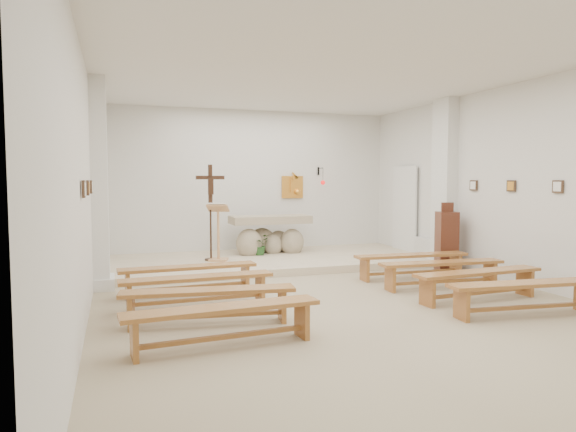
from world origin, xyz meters
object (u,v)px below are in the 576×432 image
object	(u,v)px
altar	(269,237)
bench_right_second	(442,268)
bench_right_fourth	(525,291)
lectern	(218,232)
bench_left_second	(197,284)
bench_right_third	(479,278)
bench_right_front	(412,260)
bench_left_front	(189,273)
bench_left_fourth	(223,317)
crucifix_stand	(211,205)
donation_pedestal	(447,241)
bench_left_third	(209,298)

from	to	relation	value
altar	bench_right_second	bearing A→B (deg)	-65.99
altar	bench_right_fourth	bearing A→B (deg)	-73.26
altar	bench_right_fourth	size ratio (longest dim) A/B	0.83
lectern	bench_left_second	size ratio (longest dim) A/B	0.56
altar	bench_right_fourth	xyz separation A→B (m)	(1.84, -5.83, -0.17)
bench_right_third	bench_right_front	bearing A→B (deg)	86.48
altar	bench_left_front	distance (m)	3.80
bench_left_front	bench_left_fourth	distance (m)	2.77
bench_right_second	crucifix_stand	bearing A→B (deg)	139.26
crucifix_stand	bench_right_front	world-z (taller)	crucifix_stand
bench_right_front	bench_left_fourth	world-z (taller)	same
donation_pedestal	bench_left_front	xyz separation A→B (m)	(-5.15, -0.41, -0.26)
bench_right_second	bench_right_third	bearing A→B (deg)	-85.56
bench_right_front	bench_left_third	bearing A→B (deg)	-152.42
altar	bench_right_second	xyz separation A→B (m)	(1.84, -3.98, -0.17)
bench_left_fourth	crucifix_stand	bearing A→B (deg)	76.73
bench_left_second	bench_left_fourth	world-z (taller)	same
bench_left_second	bench_left_fourth	bearing A→B (deg)	-92.15
bench_right_front	bench_left_fourth	bearing A→B (deg)	-142.61
bench_right_fourth	lectern	bearing A→B (deg)	128.05
lectern	bench_right_second	world-z (taller)	lectern
crucifix_stand	bench_right_third	xyz separation A→B (m)	(3.30, -4.25, -0.96)
donation_pedestal	bench_left_third	world-z (taller)	donation_pedestal
bench_left_third	bench_right_third	xyz separation A→B (m)	(4.09, 0.00, 0.00)
bench_left_third	crucifix_stand	bearing A→B (deg)	87.03
bench_right_second	bench_right_fourth	xyz separation A→B (m)	(0.00, -1.85, 0.00)
lectern	altar	bearing A→B (deg)	51.75
altar	bench_left_second	xyz separation A→B (m)	(-2.25, -3.98, -0.17)
bench_left_fourth	bench_left_front	bearing A→B (deg)	85.40
crucifix_stand	bench_left_fourth	xyz separation A→B (m)	(-0.79, -5.17, -0.96)
bench_left_fourth	donation_pedestal	bearing A→B (deg)	27.13
bench_left_fourth	lectern	bearing A→B (deg)	75.07
crucifix_stand	bench_right_front	xyz separation A→B (m)	(3.30, -2.40, -0.96)
bench_left_front	crucifix_stand	bearing A→B (deg)	69.33
bench_right_fourth	bench_right_second	bearing A→B (deg)	96.02
bench_left_fourth	bench_right_fourth	world-z (taller)	same
bench_left_third	bench_right_third	world-z (taller)	same
bench_left_fourth	bench_right_second	bearing A→B (deg)	19.71
crucifix_stand	bench_right_fourth	size ratio (longest dim) A/B	0.91
crucifix_stand	donation_pedestal	world-z (taller)	crucifix_stand
bench_left_front	bench_right_third	size ratio (longest dim) A/B	1.00
bench_left_fourth	bench_left_second	bearing A→B (deg)	85.40
bench_left_fourth	altar	bearing A→B (deg)	64.26
crucifix_stand	bench_left_fourth	world-z (taller)	crucifix_stand
bench_right_third	lectern	bearing A→B (deg)	123.91
donation_pedestal	bench_right_second	xyz separation A→B (m)	(-1.05, -1.33, -0.26)
bench_left_third	bench_right_fourth	xyz separation A→B (m)	(4.09, -0.92, 0.00)
bench_right_front	bench_right_third	size ratio (longest dim) A/B	1.00
donation_pedestal	bench_right_fourth	xyz separation A→B (m)	(-1.05, -3.18, -0.26)
bench_left_third	bench_right_fourth	bearing A→B (deg)	-5.17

